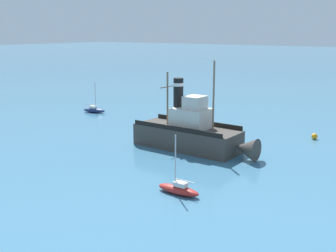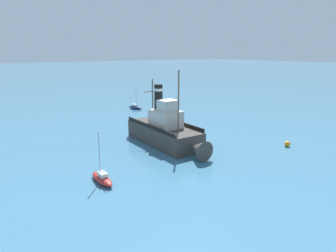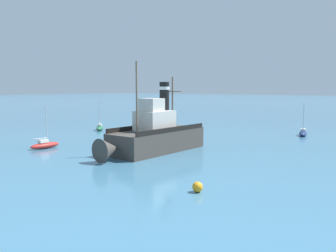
{
  "view_description": "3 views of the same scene",
  "coord_description": "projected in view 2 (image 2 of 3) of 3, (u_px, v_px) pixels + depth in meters",
  "views": [
    {
      "loc": [
        37.84,
        24.01,
        13.0
      ],
      "look_at": [
        0.73,
        -1.81,
        2.6
      ],
      "focal_mm": 45.0,
      "sensor_mm": 36.0,
      "label": 1
    },
    {
      "loc": [
        21.44,
        31.25,
        12.11
      ],
      "look_at": [
        -0.88,
        0.5,
        2.5
      ],
      "focal_mm": 32.0,
      "sensor_mm": 36.0,
      "label": 2
    },
    {
      "loc": [
        -25.68,
        30.56,
        7.19
      ],
      "look_at": [
        -1.04,
        -1.63,
        2.77
      ],
      "focal_mm": 38.0,
      "sensor_mm": 36.0,
      "label": 3
    }
  ],
  "objects": [
    {
      "name": "mooring_buoy",
      "position": [
        287.0,
        144.0,
        38.75
      ],
      "size": [
        0.73,
        0.73,
        0.73
      ],
      "primitive_type": "sphere",
      "color": "orange",
      "rests_on": "ground"
    },
    {
      "name": "sailboat_navy",
      "position": [
        135.0,
        107.0,
        63.57
      ],
      "size": [
        2.04,
        3.96,
        4.9
      ],
      "color": "navy",
      "rests_on": "ground"
    },
    {
      "name": "ground_plane",
      "position": [
        160.0,
        144.0,
        39.7
      ],
      "size": [
        600.0,
        600.0,
        0.0
      ],
      "primitive_type": "plane",
      "color": "teal"
    },
    {
      "name": "sailboat_red",
      "position": [
        102.0,
        178.0,
        28.17
      ],
      "size": [
        1.11,
        3.8,
        4.9
      ],
      "color": "#B22823",
      "rests_on": "ground"
    },
    {
      "name": "old_tugboat",
      "position": [
        166.0,
        131.0,
        39.29
      ],
      "size": [
        4.77,
        14.49,
        9.9
      ],
      "color": "#423D38",
      "rests_on": "ground"
    }
  ]
}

